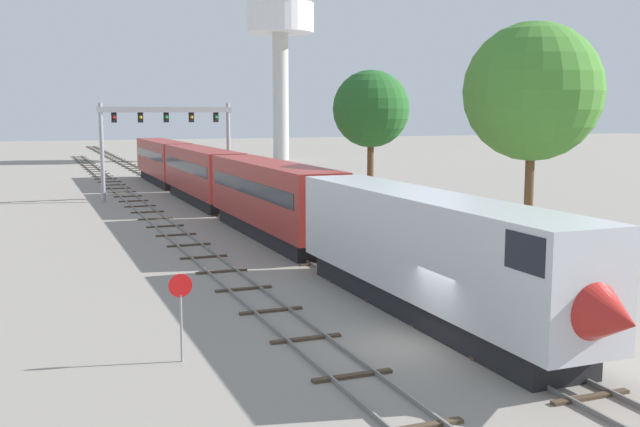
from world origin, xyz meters
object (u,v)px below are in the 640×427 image
(signal_gantry, at_px, (167,129))
(trackside_tree_mid, at_px, (371,109))
(water_tower, at_px, (280,28))
(trackside_tree_left, at_px, (533,92))
(passenger_train, at_px, (230,183))
(stop_sign, at_px, (181,305))

(signal_gantry, bearing_deg, trackside_tree_mid, -35.36)
(water_tower, height_order, trackside_tree_left, water_tower)
(passenger_train, bearing_deg, signal_gantry, 99.40)
(signal_gantry, distance_m, stop_sign, 46.24)
(passenger_train, distance_m, water_tower, 71.09)
(stop_sign, height_order, trackside_tree_mid, trackside_tree_mid)
(passenger_train, xyz_separation_m, trackside_tree_left, (14.32, -17.32, 6.55))
(trackside_tree_mid, bearing_deg, passenger_train, -168.35)
(water_tower, distance_m, stop_sign, 103.65)
(stop_sign, bearing_deg, trackside_tree_mid, 56.19)
(stop_sign, relative_size, trackside_tree_left, 0.22)
(signal_gantry, relative_size, stop_sign, 4.20)
(trackside_tree_left, xyz_separation_m, trackside_tree_mid, (-1.23, 20.02, -0.96))
(trackside_tree_left, height_order, trackside_tree_mid, trackside_tree_left)
(passenger_train, xyz_separation_m, signal_gantry, (-2.25, 13.58, 3.81))
(passenger_train, distance_m, stop_sign, 33.32)
(stop_sign, height_order, trackside_tree_left, trackside_tree_left)
(signal_gantry, height_order, stop_sign, signal_gantry)
(signal_gantry, xyz_separation_m, trackside_tree_left, (16.57, -30.91, 2.74))
(stop_sign, bearing_deg, trackside_tree_left, 30.73)
(water_tower, xyz_separation_m, trackside_tree_left, (-11.27, -80.85, -12.52))
(water_tower, relative_size, trackside_tree_mid, 2.33)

